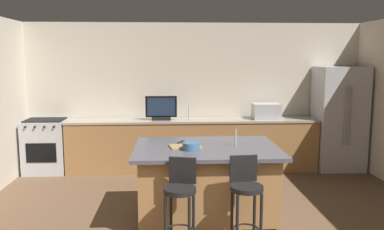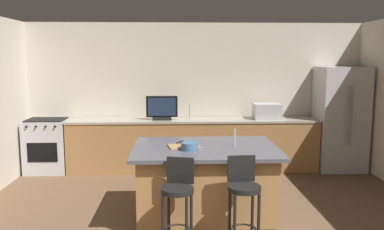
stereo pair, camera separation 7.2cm
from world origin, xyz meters
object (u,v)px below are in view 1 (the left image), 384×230
Objects in this scene: fruit_bowl at (191,146)px; tv_remote at (181,142)px; range_oven at (46,146)px; bar_stool_right at (246,195)px; bar_stool_left at (180,197)px; refrigerator at (339,118)px; microwave at (266,111)px; cutting_board at (185,146)px; tv_monitor at (161,109)px; kitchen_island at (206,182)px; cell_phone at (193,144)px.

fruit_bowl is 1.19× the size of tv_remote.
bar_stool_right is at bearing -46.17° from range_oven.
refrigerator is at bearing 58.93° from bar_stool_left.
range_oven is at bearing 130.03° from bar_stool_right.
bar_stool_left is at bearing -102.20° from fruit_bowl.
cutting_board is (-1.53, -2.23, -0.13)m from microwave.
fruit_bowl reaches higher than bar_stool_left.
tv_remote is (0.04, 1.05, 0.35)m from bar_stool_left.
refrigerator is 3.20m from tv_monitor.
fruit_bowl is at bearing -67.85° from cutting_board.
refrigerator is (2.59, 2.17, 0.45)m from kitchen_island.
tv_monitor reaches higher than kitchen_island.
tv_remote is at bearing 100.78° from cutting_board.
kitchen_island is 3.68× the size of microwave.
kitchen_island is 0.53m from cutting_board.
tv_monitor reaches higher than cell_phone.
cutting_board is (2.37, -2.23, 0.46)m from range_oven.
microwave is at bearing 178.02° from refrigerator.
tv_monitor is 2.37m from fruit_bowl.
bar_stool_left reaches higher than tv_remote.
fruit_bowl is at bearing -44.41° from range_oven.
refrigerator is 3.49m from tv_remote.
bar_stool_right is at bearing -126.58° from refrigerator.
cell_phone is at bearing 111.92° from bar_stool_right.
cutting_board is (-2.85, -2.18, 0.01)m from refrigerator.
bar_stool_left is (-1.61, -3.05, -0.48)m from microwave.
bar_stool_left is at bearing 173.10° from bar_stool_right.
tv_remote is at bearing -146.02° from refrigerator.
cutting_board is at bearing -142.60° from refrigerator.
refrigerator is at bearing 0.11° from tv_monitor.
refrigerator reaches higher than range_oven.
bar_stool_right is 1.18m from cell_phone.
range_oven is at bearing -179.98° from microwave.
tv_remote is at bearing -81.30° from tv_monitor.
range_oven is (-5.22, 0.04, -0.46)m from refrigerator.
fruit_bowl is 1.35× the size of cell_phone.
tv_remote is (-1.58, -2.00, -0.13)m from microwave.
range_oven is (-2.63, 2.22, -0.00)m from kitchen_island.
bar_stool_right is 5.87× the size of tv_remote.
fruit_bowl reaches higher than kitchen_island.
kitchen_island is at bearing 40.18° from fruit_bowl.
cell_phone is at bearing -77.60° from tv_monitor.
refrigerator is 1.86× the size of bar_stool_right.
tv_remote is at bearing 131.09° from cell_phone.
tv_monitor is at bearing 78.35° from cell_phone.
fruit_bowl is at bearing -80.13° from tv_monitor.
range_oven is 2.13m from tv_monitor.
refrigerator is 4.98× the size of cutting_board.
refrigerator is 3.59m from cutting_board.
microwave is 2.52m from cell_phone.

